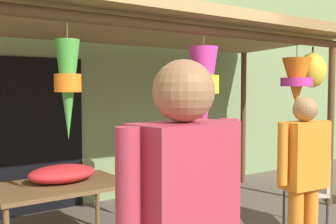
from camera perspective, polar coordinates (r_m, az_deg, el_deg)
shop_facade at (r=5.86m, az=-11.57°, el=9.10°), size 12.15×0.29×4.40m
market_stall_canopy at (r=4.84m, az=0.66°, el=9.85°), size 5.09×2.13×2.43m
display_table at (r=4.24m, az=-15.04°, el=-10.54°), size 1.29×0.83×0.66m
flower_heap_on_table at (r=4.29m, az=-14.38°, el=-8.32°), size 0.68×0.48×0.17m
folding_chair at (r=4.94m, az=19.51°, el=-9.77°), size 0.55×0.55×0.84m
passerby_at_right at (r=3.70m, az=18.49°, el=-7.91°), size 0.59×0.26×1.53m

